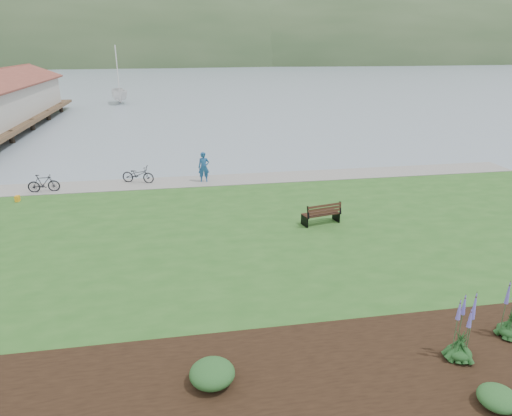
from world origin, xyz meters
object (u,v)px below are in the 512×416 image
Objects in this scene: person at (204,165)px; bicycle_a at (138,174)px; park_bench at (322,213)px; sailboat at (121,103)px.

bicycle_a is at bearing 175.98° from person.
park_bench is 0.93× the size of bicycle_a.
person reaches higher than park_bench.
park_bench is 8.56m from person.
park_bench is 49.39m from sailboat.
park_bench is at bearing -85.28° from sailboat.
person is 1.09× the size of bicycle_a.
sailboat is at bearing 26.16° from bicycle_a.
bicycle_a is 40.21m from sailboat.
sailboat is at bearing 105.37° from person.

